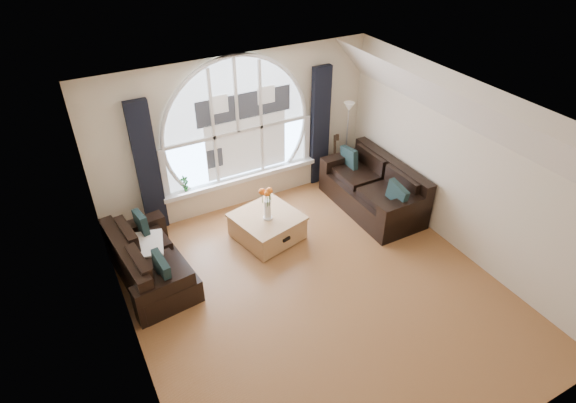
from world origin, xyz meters
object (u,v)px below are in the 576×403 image
object	(u,v)px
coffee_chest	(267,226)
guitar	(333,157)
sofa_right	(372,189)
sofa_left	(150,258)
vase_flowers	(267,198)
potted_plant	(185,184)
floor_lamp	(346,142)

from	to	relation	value
coffee_chest	guitar	size ratio (longest dim) A/B	0.92
sofa_right	sofa_left	bearing A→B (deg)	179.63
vase_flowers	potted_plant	distance (m)	1.56
sofa_left	floor_lamp	bearing A→B (deg)	7.78
guitar	potted_plant	world-z (taller)	guitar
sofa_right	potted_plant	xyz separation A→B (m)	(-2.99, 1.28, 0.29)
floor_lamp	potted_plant	xyz separation A→B (m)	(-3.13, 0.20, -0.11)
vase_flowers	floor_lamp	distance (m)	2.42
sofa_left	potted_plant	world-z (taller)	potted_plant
coffee_chest	vase_flowers	xyz separation A→B (m)	(-0.02, -0.07, 0.59)
coffee_chest	potted_plant	xyz separation A→B (m)	(-0.96, 1.17, 0.45)
vase_flowers	potted_plant	size ratio (longest dim) A/B	2.45
coffee_chest	potted_plant	distance (m)	1.58
sofa_left	vase_flowers	bearing A→B (deg)	-6.06
guitar	floor_lamp	bearing A→B (deg)	12.85
guitar	sofa_left	bearing A→B (deg)	-142.98
sofa_left	potted_plant	xyz separation A→B (m)	(0.97, 1.26, 0.29)
sofa_left	guitar	world-z (taller)	guitar
sofa_left	floor_lamp	xyz separation A→B (m)	(4.10, 1.05, 0.40)
vase_flowers	floor_lamp	bearing A→B (deg)	25.33
coffee_chest	floor_lamp	world-z (taller)	floor_lamp
vase_flowers	guitar	world-z (taller)	vase_flowers
sofa_right	potted_plant	world-z (taller)	sofa_right
sofa_left	coffee_chest	distance (m)	1.94
coffee_chest	guitar	bearing A→B (deg)	14.52
coffee_chest	guitar	xyz separation A→B (m)	(1.90, 1.00, 0.29)
vase_flowers	sofa_right	bearing A→B (deg)	-1.15
guitar	potted_plant	xyz separation A→B (m)	(-2.87, 0.16, 0.16)
floor_lamp	sofa_right	bearing A→B (deg)	-97.46
sofa_right	floor_lamp	xyz separation A→B (m)	(0.14, 1.08, 0.40)
potted_plant	floor_lamp	bearing A→B (deg)	-3.70
sofa_left	coffee_chest	bearing A→B (deg)	-3.93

